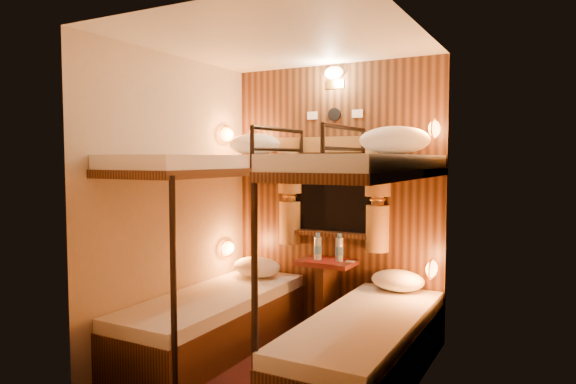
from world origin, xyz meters
The scene contains 22 objects.
floor centered at (0.00, 0.00, 0.00)m, with size 2.10×2.10×0.00m, color #3C1011.
ceiling centered at (0.00, 0.00, 2.40)m, with size 2.10×2.10×0.00m, color silver.
wall_back centered at (0.00, 1.05, 1.20)m, with size 2.40×2.40×0.00m, color #C6B293.
wall_front centered at (0.00, -1.05, 1.20)m, with size 2.40×2.40×0.00m, color #C6B293.
wall_left centered at (-1.00, 0.00, 1.20)m, with size 2.40×2.40×0.00m, color #C6B293.
wall_right centered at (1.00, 0.00, 1.20)m, with size 2.40×2.40×0.00m, color #C6B293.
back_panel centered at (0.00, 1.04, 1.20)m, with size 2.00×0.03×2.40m, color black.
bunk_left centered at (-0.65, 0.07, 0.56)m, with size 0.72×1.90×1.82m.
bunk_right centered at (0.65, 0.07, 0.56)m, with size 0.72×1.90×1.82m.
window centered at (0.00, 1.00, 1.18)m, with size 1.00×0.12×0.79m.
curtains centered at (0.00, 0.97, 1.26)m, with size 1.10×0.22×1.00m.
back_fixtures centered at (0.00, 1.00, 2.25)m, with size 0.54×0.09×0.48m.
reading_lamps centered at (0.00, 0.70, 1.24)m, with size 2.00×0.20×1.25m.
table centered at (0.00, 0.85, 0.41)m, with size 0.50×0.34×0.66m.
bottle_left centered at (-0.07, 0.83, 0.76)m, with size 0.07×0.07×0.24m.
bottle_right centered at (0.12, 0.86, 0.76)m, with size 0.07×0.07×0.25m.
sachet_a centered at (0.21, 0.90, 0.65)m, with size 0.08×0.06×0.01m, color silver.
sachet_b centered at (0.11, 0.85, 0.65)m, with size 0.07×0.05×0.00m, color silver.
pillow_lower_left centered at (-0.65, 0.73, 0.55)m, with size 0.47×0.33×0.18m, color silver.
pillow_lower_right centered at (0.65, 0.85, 0.54)m, with size 0.44×0.32×0.17m, color silver.
pillow_upper_left centered at (-0.65, 0.70, 1.68)m, with size 0.50×0.36×0.20m, color silver.
pillow_upper_right centered at (0.65, 0.70, 1.70)m, with size 0.57×0.41×0.22m, color silver.
Camera 1 is at (1.84, -3.28, 1.56)m, focal length 32.00 mm.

